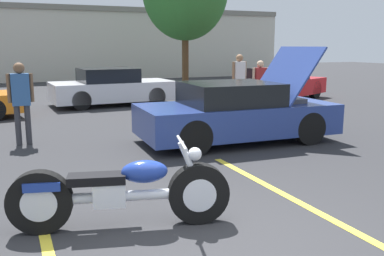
{
  "coord_description": "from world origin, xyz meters",
  "views": [
    {
      "loc": [
        -1.78,
        -3.52,
        2.06
      ],
      "look_at": [
        0.84,
        2.5,
        0.8
      ],
      "focal_mm": 40.0,
      "sensor_mm": 36.0,
      "label": 1
    }
  ],
  "objects_px": {
    "motorcycle": "(121,192)",
    "spectator_by_show_car": "(277,83)",
    "spectator_near_motorcycle": "(239,76)",
    "spectator_midground": "(21,96)",
    "spectator_far_lot": "(260,83)",
    "parked_car_right_row": "(280,84)",
    "parked_car_mid_right_row": "(112,88)",
    "show_car_hood_open": "(237,113)"
  },
  "relations": [
    {
      "from": "show_car_hood_open",
      "to": "spectator_far_lot",
      "type": "bearing_deg",
      "value": 52.85
    },
    {
      "from": "show_car_hood_open",
      "to": "spectator_near_motorcycle",
      "type": "relative_size",
      "value": 2.39
    },
    {
      "from": "motorcycle",
      "to": "show_car_hood_open",
      "type": "xyz_separation_m",
      "value": [
        3.44,
        3.43,
        0.21
      ]
    },
    {
      "from": "spectator_midground",
      "to": "motorcycle",
      "type": "bearing_deg",
      "value": -80.35
    },
    {
      "from": "parked_car_mid_right_row",
      "to": "spectator_midground",
      "type": "distance_m",
      "value": 6.29
    },
    {
      "from": "spectator_by_show_car",
      "to": "spectator_midground",
      "type": "xyz_separation_m",
      "value": [
        -6.63,
        -0.41,
        -0.03
      ]
    },
    {
      "from": "motorcycle",
      "to": "spectator_midground",
      "type": "bearing_deg",
      "value": 113.97
    },
    {
      "from": "spectator_midground",
      "to": "spectator_far_lot",
      "type": "xyz_separation_m",
      "value": [
        6.73,
        1.42,
        -0.06
      ]
    },
    {
      "from": "motorcycle",
      "to": "spectator_near_motorcycle",
      "type": "relative_size",
      "value": 1.38
    },
    {
      "from": "spectator_far_lot",
      "to": "spectator_midground",
      "type": "bearing_deg",
      "value": -168.12
    },
    {
      "from": "spectator_near_motorcycle",
      "to": "show_car_hood_open",
      "type": "bearing_deg",
      "value": -120.11
    },
    {
      "from": "spectator_by_show_car",
      "to": "spectator_far_lot",
      "type": "height_order",
      "value": "spectator_by_show_car"
    },
    {
      "from": "spectator_midground",
      "to": "spectator_far_lot",
      "type": "height_order",
      "value": "spectator_midground"
    },
    {
      "from": "motorcycle",
      "to": "show_car_hood_open",
      "type": "height_order",
      "value": "show_car_hood_open"
    },
    {
      "from": "spectator_near_motorcycle",
      "to": "spectator_far_lot",
      "type": "xyz_separation_m",
      "value": [
        -0.04,
        -1.32,
        -0.11
      ]
    },
    {
      "from": "show_car_hood_open",
      "to": "parked_car_mid_right_row",
      "type": "bearing_deg",
      "value": 101.59
    },
    {
      "from": "spectator_near_motorcycle",
      "to": "spectator_midground",
      "type": "relative_size",
      "value": 1.04
    },
    {
      "from": "parked_car_right_row",
      "to": "spectator_far_lot",
      "type": "relative_size",
      "value": 2.77
    },
    {
      "from": "show_car_hood_open",
      "to": "spectator_far_lot",
      "type": "height_order",
      "value": "show_car_hood_open"
    },
    {
      "from": "parked_car_right_row",
      "to": "parked_car_mid_right_row",
      "type": "distance_m",
      "value": 6.41
    },
    {
      "from": "spectator_midground",
      "to": "spectator_near_motorcycle",
      "type": "bearing_deg",
      "value": 22.03
    },
    {
      "from": "motorcycle",
      "to": "parked_car_right_row",
      "type": "distance_m",
      "value": 12.63
    },
    {
      "from": "spectator_far_lot",
      "to": "parked_car_right_row",
      "type": "bearing_deg",
      "value": 46.24
    },
    {
      "from": "show_car_hood_open",
      "to": "spectator_midground",
      "type": "height_order",
      "value": "show_car_hood_open"
    },
    {
      "from": "motorcycle",
      "to": "spectator_by_show_car",
      "type": "distance_m",
      "value": 7.93
    },
    {
      "from": "show_car_hood_open",
      "to": "parked_car_mid_right_row",
      "type": "distance_m",
      "value": 7.06
    },
    {
      "from": "motorcycle",
      "to": "spectator_by_show_car",
      "type": "relative_size",
      "value": 1.39
    },
    {
      "from": "spectator_by_show_car",
      "to": "spectator_near_motorcycle",
      "type": "bearing_deg",
      "value": 86.7
    },
    {
      "from": "spectator_near_motorcycle",
      "to": "spectator_by_show_car",
      "type": "distance_m",
      "value": 2.33
    },
    {
      "from": "spectator_midground",
      "to": "spectator_far_lot",
      "type": "relative_size",
      "value": 1.06
    },
    {
      "from": "spectator_near_motorcycle",
      "to": "spectator_by_show_car",
      "type": "height_order",
      "value": "spectator_near_motorcycle"
    },
    {
      "from": "spectator_near_motorcycle",
      "to": "spectator_midground",
      "type": "bearing_deg",
      "value": -157.97
    },
    {
      "from": "parked_car_mid_right_row",
      "to": "spectator_by_show_car",
      "type": "xyz_separation_m",
      "value": [
        3.48,
        -5.02,
        0.45
      ]
    },
    {
      "from": "show_car_hood_open",
      "to": "spectator_midground",
      "type": "bearing_deg",
      "value": 162.6
    },
    {
      "from": "parked_car_right_row",
      "to": "parked_car_mid_right_row",
      "type": "xyz_separation_m",
      "value": [
        -6.3,
        1.16,
        0.02
      ]
    },
    {
      "from": "motorcycle",
      "to": "spectator_near_motorcycle",
      "type": "height_order",
      "value": "spectator_near_motorcycle"
    },
    {
      "from": "parked_car_mid_right_row",
      "to": "spectator_far_lot",
      "type": "xyz_separation_m",
      "value": [
        3.57,
        -4.01,
        0.36
      ]
    },
    {
      "from": "motorcycle",
      "to": "parked_car_right_row",
      "type": "height_order",
      "value": "parked_car_right_row"
    },
    {
      "from": "spectator_by_show_car",
      "to": "parked_car_right_row",
      "type": "bearing_deg",
      "value": 53.76
    },
    {
      "from": "motorcycle",
      "to": "show_car_hood_open",
      "type": "relative_size",
      "value": 0.58
    },
    {
      "from": "spectator_near_motorcycle",
      "to": "parked_car_right_row",
      "type": "bearing_deg",
      "value": 29.63
    },
    {
      "from": "spectator_by_show_car",
      "to": "spectator_midground",
      "type": "bearing_deg",
      "value": -176.45
    }
  ]
}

